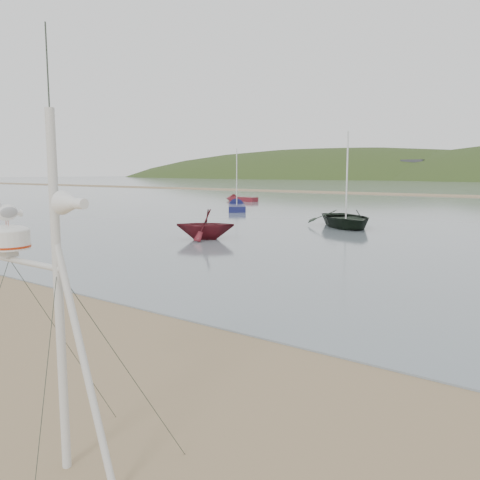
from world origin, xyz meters
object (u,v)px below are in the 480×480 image
Objects in this scene: boat_red at (205,211)px; dinghy_red_far at (238,199)px; mast_rig at (55,368)px; sailboat_blue_near at (236,207)px; boat_dark at (347,184)px.

dinghy_red_far is at bearing 179.31° from boat_red.
mast_rig is at bearing 0.79° from boat_red.
sailboat_blue_near is at bearing 177.80° from boat_red.
boat_red is at bearing -55.07° from dinghy_red_far.
boat_dark is 16.45m from sailboat_blue_near.
boat_red is 33.36m from dinghy_red_far.
mast_rig is 1.11× the size of dinghy_red_far.
mast_rig is at bearing -116.74° from boat_dark.
mast_rig is 1.73× the size of boat_red.
boat_dark is 1.17× the size of dinghy_red_far.
dinghy_red_far is at bearing 95.59° from boat_dark.
mast_rig is at bearing -55.09° from sailboat_blue_near.
mast_rig is 40.18m from sailboat_blue_near.
mast_rig reaches higher than boat_red.
boat_dark is at bearing 108.74° from mast_rig.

